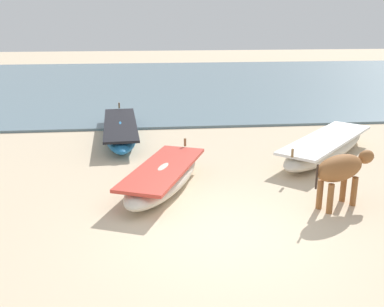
{
  "coord_description": "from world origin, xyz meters",
  "views": [
    {
      "loc": [
        -1.25,
        -7.08,
        3.7
      ],
      "look_at": [
        -0.24,
        2.75,
        0.6
      ],
      "focal_mm": 42.14,
      "sensor_mm": 36.0,
      "label": 1
    }
  ],
  "objects_px": {
    "fishing_boat_3": "(326,146)",
    "fishing_boat_4": "(163,176)",
    "fishing_boat_5": "(121,130)",
    "cow_adult_brown": "(341,169)"
  },
  "relations": [
    {
      "from": "fishing_boat_3",
      "to": "fishing_boat_4",
      "type": "height_order",
      "value": "fishing_boat_3"
    },
    {
      "from": "fishing_boat_3",
      "to": "fishing_boat_5",
      "type": "xyz_separation_m",
      "value": [
        -5.56,
        2.47,
        -0.02
      ]
    },
    {
      "from": "fishing_boat_5",
      "to": "cow_adult_brown",
      "type": "distance_m",
      "value": 7.27
    },
    {
      "from": "fishing_boat_5",
      "to": "cow_adult_brown",
      "type": "height_order",
      "value": "cow_adult_brown"
    },
    {
      "from": "fishing_boat_4",
      "to": "fishing_boat_5",
      "type": "relative_size",
      "value": 0.75
    },
    {
      "from": "fishing_boat_4",
      "to": "cow_adult_brown",
      "type": "relative_size",
      "value": 2.32
    },
    {
      "from": "fishing_boat_3",
      "to": "cow_adult_brown",
      "type": "height_order",
      "value": "cow_adult_brown"
    },
    {
      "from": "fishing_boat_4",
      "to": "fishing_boat_5",
      "type": "bearing_deg",
      "value": 36.81
    },
    {
      "from": "fishing_boat_3",
      "to": "cow_adult_brown",
      "type": "xyz_separation_m",
      "value": [
        -1.0,
        -3.16,
        0.49
      ]
    },
    {
      "from": "fishing_boat_4",
      "to": "cow_adult_brown",
      "type": "xyz_separation_m",
      "value": [
        3.42,
        -1.3,
        0.5
      ]
    }
  ]
}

